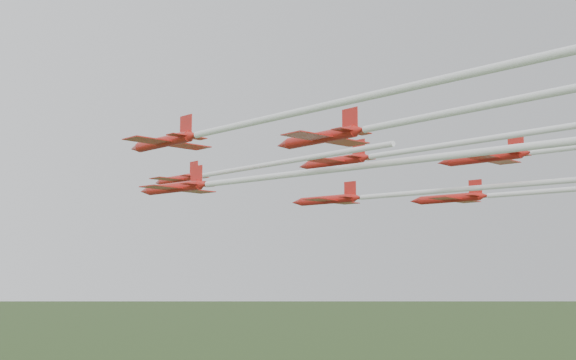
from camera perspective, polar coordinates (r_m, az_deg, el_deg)
jet_lead at (r=95.89m, az=-5.61°, el=0.56°), size 9.16×45.17×2.70m
jet_row2_left at (r=73.69m, az=-0.48°, el=0.38°), size 16.74×65.32×2.82m
jet_row2_right at (r=94.55m, az=8.58°, el=-1.13°), size 14.28×51.61×2.86m
jet_row3_left at (r=55.61m, az=-0.09°, el=5.21°), size 10.94×62.07×2.50m
jet_row3_mid at (r=79.64m, az=10.04°, el=2.38°), size 9.54×52.99×2.75m
jet_row3_right at (r=98.50m, az=17.48°, el=-1.03°), size 12.03×47.26×2.87m
jet_row4_left at (r=56.86m, az=11.70°, el=5.05°), size 8.89×54.11×2.62m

